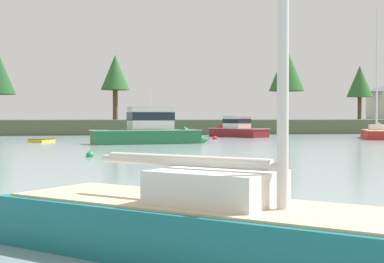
# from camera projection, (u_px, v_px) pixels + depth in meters

# --- Properties ---
(far_shore_bank) EXTENTS (180.73, 59.69, 1.94)m
(far_shore_bank) POSITION_uv_depth(u_px,v_px,m) (150.00, 125.00, 102.44)
(far_shore_bank) COLOR #4C563D
(far_shore_bank) RESTS_ON ground
(sailboat_red) EXTENTS (6.35, 9.97, 14.86)m
(sailboat_red) POSITION_uv_depth(u_px,v_px,m) (377.00, 136.00, 60.67)
(sailboat_red) COLOR #B2231E
(sailboat_red) RESTS_ON ground
(cruiser_green) EXTENTS (10.88, 4.30, 5.88)m
(cruiser_green) POSITION_uv_depth(u_px,v_px,m) (157.00, 134.00, 49.00)
(cruiser_green) COLOR #236B3D
(cruiser_green) RESTS_ON ground
(dinghy_yellow) EXTENTS (2.42, 3.40, 0.46)m
(dinghy_yellow) POSITION_uv_depth(u_px,v_px,m) (42.00, 141.00, 51.96)
(dinghy_yellow) COLOR gold
(dinghy_yellow) RESTS_ON ground
(cruiser_maroon) EXTENTS (6.34, 8.56, 4.33)m
(cruiser_maroon) POSITION_uv_depth(u_px,v_px,m) (233.00, 132.00, 66.15)
(cruiser_maroon) COLOR maroon
(cruiser_maroon) RESTS_ON ground
(sailboat_teal) EXTENTS (7.96, 7.65, 11.34)m
(sailboat_teal) POSITION_uv_depth(u_px,v_px,m) (240.00, 247.00, 8.80)
(sailboat_teal) COLOR #196B70
(sailboat_teal) RESTS_ON ground
(mooring_buoy_green) EXTENTS (0.46, 0.46, 0.51)m
(mooring_buoy_green) POSITION_uv_depth(u_px,v_px,m) (90.00, 155.00, 32.43)
(mooring_buoy_green) COLOR #1E8C47
(mooring_buoy_green) RESTS_ON ground
(mooring_buoy_red) EXTENTS (0.51, 0.51, 0.56)m
(mooring_buoy_red) POSITION_uv_depth(u_px,v_px,m) (215.00, 138.00, 58.61)
(mooring_buoy_red) COLOR red
(mooring_buoy_red) RESTS_ON ground
(shore_tree_center) EXTENTS (4.31, 4.31, 9.05)m
(shore_tree_center) POSITION_uv_depth(u_px,v_px,m) (360.00, 82.00, 94.71)
(shore_tree_center) COLOR brown
(shore_tree_center) RESTS_ON far_shore_bank
(shore_tree_left) EXTENTS (4.18, 4.18, 9.45)m
(shore_tree_left) POSITION_uv_depth(u_px,v_px,m) (115.00, 73.00, 82.05)
(shore_tree_left) COLOR brown
(shore_tree_left) RESTS_ON far_shore_bank
(shore_tree_far_left) EXTENTS (6.33, 6.33, 12.81)m
(shore_tree_far_left) POSITION_uv_depth(u_px,v_px,m) (287.00, 70.00, 100.87)
(shore_tree_far_left) COLOR brown
(shore_tree_far_left) RESTS_ON far_shore_bank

